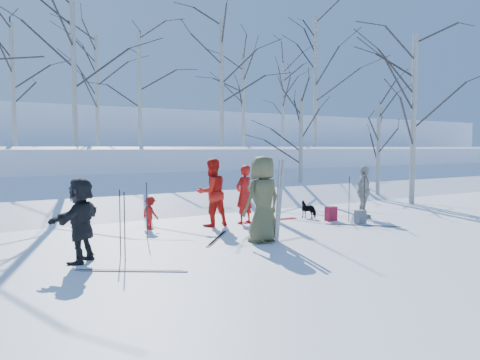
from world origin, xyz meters
TOP-DOWN VIEW (x-y plane):
  - ground at (0.00, 0.00)m, footprint 120.00×120.00m
  - snow_ramp at (0.00, 7.00)m, footprint 70.00×9.49m
  - snow_plateau at (0.00, 17.00)m, footprint 70.00×18.00m
  - far_hill at (0.00, 38.00)m, footprint 90.00×30.00m
  - skier_olive_center at (-0.55, -0.39)m, footprint 1.04×0.75m
  - skier_red_north at (0.48, 2.06)m, footprint 0.69×0.55m
  - skier_redor_behind at (-0.51, 2.16)m, footprint 0.95×0.77m
  - skier_red_seated at (-2.14, 2.56)m, footprint 0.49×0.64m
  - skier_cream_east at (4.15, 0.99)m, footprint 1.02×0.75m
  - skier_grey_west at (-4.54, -0.13)m, footprint 1.37×1.42m
  - dog at (2.74, 1.90)m, footprint 0.43×0.68m
  - upright_ski_left at (-0.34, -0.68)m, footprint 0.10×0.17m
  - upright_ski_right at (-0.21, -0.59)m, footprint 0.10×0.23m
  - ski_pair_a at (1.41, 2.08)m, footprint 0.23×1.90m
  - ski_pair_b at (-3.96, -1.26)m, footprint 1.96×2.09m
  - ski_pair_c at (3.09, 0.02)m, footprint 2.10×2.10m
  - ski_pair_d at (-1.23, 0.53)m, footprint 2.08×2.10m
  - ski_pole_a at (3.22, 0.67)m, footprint 0.02×0.02m
  - ski_pole_b at (3.45, 0.30)m, footprint 0.02×0.02m
  - ski_pole_c at (-3.76, -0.04)m, footprint 0.02×0.02m
  - ski_pole_d at (-4.59, 0.07)m, footprint 0.02×0.02m
  - ski_pole_e at (-3.84, -0.56)m, footprint 0.02×0.02m
  - ski_pole_f at (-2.65, 1.46)m, footprint 0.02×0.02m
  - backpack_red at (2.96, 1.14)m, footprint 0.32×0.22m
  - backpack_grey at (3.33, 0.33)m, footprint 0.30×0.20m
  - backpack_dark at (1.35, 2.38)m, footprint 0.34×0.24m
  - birch_plateau_a at (10.49, 10.65)m, footprint 5.55×5.55m
  - birch_plateau_b at (4.10, 9.72)m, footprint 4.66×4.66m
  - birch_plateau_c at (0.26, 16.67)m, footprint 4.79×4.79m
  - birch_plateau_d at (-2.38, 10.02)m, footprint 5.20×5.20m
  - birch_plateau_f at (-4.32, 12.20)m, footprint 4.12×4.12m
  - birch_plateau_g at (6.97, 12.42)m, footprint 4.07×4.07m
  - birch_plateau_h at (1.21, 12.60)m, footprint 4.38×4.38m
  - birch_plateau_i at (11.87, 15.43)m, footprint 4.55×4.55m
  - birch_edge_b at (8.50, 2.64)m, footprint 5.11×5.11m
  - birch_edge_c at (8.92, 4.71)m, footprint 3.49×3.49m
  - birch_edge_e at (6.09, 6.43)m, footprint 3.58×3.58m

SIDE VIEW (x-z plane):
  - ground at x=0.00m, z-range 0.00..0.00m
  - ski_pair_a at x=1.41m, z-range 0.00..0.02m
  - ski_pair_b at x=-3.96m, z-range 0.00..0.02m
  - ski_pair_c at x=3.09m, z-range 0.00..0.02m
  - ski_pair_d at x=-1.23m, z-range 0.00..0.02m
  - snow_ramp at x=0.00m, z-range -1.91..2.21m
  - backpack_grey at x=3.33m, z-range 0.00..0.38m
  - backpack_dark at x=1.35m, z-range 0.00..0.40m
  - backpack_red at x=2.96m, z-range 0.00..0.42m
  - dog at x=2.74m, z-range 0.00..0.53m
  - skier_red_seated at x=-2.14m, z-range 0.00..0.88m
  - ski_pole_a at x=3.22m, z-range 0.00..1.34m
  - ski_pole_b at x=3.45m, z-range 0.00..1.34m
  - ski_pole_c at x=-3.76m, z-range 0.00..1.34m
  - ski_pole_d at x=-4.59m, z-range 0.00..1.34m
  - ski_pole_e at x=-3.84m, z-range 0.00..1.34m
  - ski_pole_f at x=-2.65m, z-range 0.00..1.34m
  - skier_cream_east at x=4.15m, z-range 0.00..1.61m
  - skier_grey_west at x=-4.54m, z-range 0.00..1.61m
  - skier_red_north at x=0.48m, z-range 0.00..1.67m
  - skier_redor_behind at x=-0.51m, z-range 0.00..1.86m
  - upright_ski_left at x=-0.34m, z-range 0.00..1.90m
  - upright_ski_right at x=-0.21m, z-range 0.00..1.90m
  - skier_olive_center at x=-0.55m, z-range 0.00..1.99m
  - snow_plateau at x=0.00m, z-range -0.10..2.10m
  - far_hill at x=0.00m, z-range -1.00..5.00m
  - birch_edge_c at x=8.92m, z-range 0.00..4.12m
  - birch_edge_e at x=6.09m, z-range 0.00..4.26m
  - birch_edge_b at x=8.50m, z-range 0.00..6.44m
  - birch_plateau_g at x=6.97m, z-range 2.20..7.16m
  - birch_plateau_f at x=-4.32m, z-range 2.20..7.23m
  - birch_plateau_h at x=1.21m, z-range 2.20..7.60m
  - birch_plateau_i at x=11.87m, z-range 2.20..7.84m
  - birch_plateau_b at x=4.10m, z-range 2.20..7.99m
  - birch_plateau_c at x=0.26m, z-range 2.20..8.19m
  - birch_plateau_d at x=-2.38m, z-range 2.20..8.77m
  - birch_plateau_a at x=10.49m, z-range 2.20..9.27m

